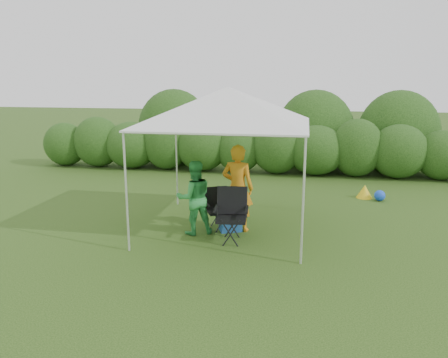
% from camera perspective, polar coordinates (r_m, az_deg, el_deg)
% --- Properties ---
extents(ground, '(70.00, 70.00, 0.00)m').
position_cam_1_polar(ground, '(8.50, -0.16, -7.53)').
color(ground, '#37591C').
extents(hedge, '(15.07, 1.53, 1.80)m').
position_cam_1_polar(hedge, '(14.06, 4.58, 4.12)').
color(hedge, '#2B541A').
rests_on(hedge, ground).
extents(canopy, '(3.10, 3.10, 2.83)m').
position_cam_1_polar(canopy, '(8.47, 0.47, 9.49)').
color(canopy, silver).
rests_on(canopy, ground).
extents(chair_right, '(0.67, 0.61, 1.00)m').
position_cam_1_polar(chair_right, '(8.16, 1.00, -4.21)').
color(chair_right, black).
rests_on(chair_right, ground).
extents(chair_left, '(0.64, 0.62, 0.83)m').
position_cam_1_polar(chair_left, '(8.86, -0.81, -3.45)').
color(chair_left, black).
rests_on(chair_left, ground).
extents(man, '(0.68, 0.49, 1.74)m').
position_cam_1_polar(man, '(8.62, 1.79, -1.19)').
color(man, orange).
rests_on(man, ground).
extents(woman, '(0.88, 0.81, 1.45)m').
position_cam_1_polar(woman, '(8.48, -3.89, -2.44)').
color(woman, green).
rests_on(woman, ground).
extents(cooler, '(0.53, 0.47, 0.37)m').
position_cam_1_polar(cooler, '(8.76, 0.84, -5.60)').
color(cooler, '#1E4E8D').
rests_on(cooler, ground).
extents(bottle, '(0.07, 0.07, 0.27)m').
position_cam_1_polar(bottle, '(8.62, 1.19, -3.69)').
color(bottle, '#592D0C').
rests_on(bottle, cooler).
extents(lawn_toy, '(0.68, 0.56, 0.34)m').
position_cam_1_polar(lawn_toy, '(11.66, 18.35, -1.69)').
color(lawn_toy, yellow).
rests_on(lawn_toy, ground).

